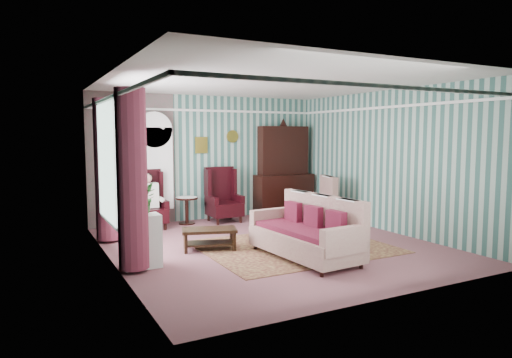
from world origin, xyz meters
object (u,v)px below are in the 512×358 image
wingback_left (148,200)px  round_side_table (187,211)px  wingback_right (224,195)px  nest_table (348,212)px  seated_woman (148,201)px  coffee_table (209,239)px  sofa (304,230)px  dresser_hutch (284,167)px  plant_stand (142,241)px  floral_armchair (314,204)px  bookcase (154,174)px

wingback_left → round_side_table: (0.90, 0.15, -0.33)m
wingback_right → nest_table: size_ratio=2.31×
round_side_table → wingback_right: bearing=-10.0°
round_side_table → seated_woman: bearing=-170.5°
round_side_table → coffee_table: bearing=-99.8°
wingback_left → sofa: size_ratio=0.61×
sofa → coffee_table: bearing=39.5°
dresser_hutch → nest_table: dresser_hutch is taller
plant_stand → sofa: sofa is taller
round_side_table → plant_stand: (-1.70, -2.90, 0.10)m
seated_woman → nest_table: bearing=-20.8°
round_side_table → floral_armchair: (2.55, -1.30, 0.14)m
plant_stand → wingback_right: bearing=47.2°
nest_table → round_side_table: bearing=151.8°
bookcase → floral_armchair: bookcase is taller
sofa → floral_armchair: 2.93m
wingback_left → dresser_hutch: bearing=4.4°
wingback_right → seated_woman: (-1.75, 0.00, -0.04)m
wingback_left → coffee_table: bearing=-77.8°
wingback_right → seated_woman: wingback_right is taller
sofa → floral_armchair: size_ratio=2.31×
wingback_left → nest_table: (4.07, -1.55, -0.35)m
plant_stand → floral_armchair: bearing=20.7°
round_side_table → sofa: (0.75, -3.61, 0.16)m
wingback_left → sofa: (1.65, -3.46, -0.16)m
wingback_right → bookcase: bearing=165.4°
dresser_hutch → round_side_table: bearing=-177.4°
nest_table → sofa: bearing=-141.8°
wingback_left → round_side_table: 0.97m
nest_table → wingback_left: bearing=159.2°
bookcase → round_side_table: 1.07m
nest_table → floral_armchair: floral_armchair is taller
bookcase → seated_woman: size_ratio=1.90×
round_side_table → nest_table: 3.60m
coffee_table → round_side_table: bearing=80.2°
wingback_left → plant_stand: size_ratio=1.56×
nest_table → sofa: 3.09m
seated_woman → round_side_table: size_ratio=1.97×
dresser_hutch → round_side_table: 2.75m
wingback_right → sofa: bearing=-91.7°
dresser_hutch → wingback_left: 3.55m
bookcase → wingback_left: bookcase is taller
dresser_hutch → wingback_right: (-1.75, -0.27, -0.55)m
wingback_right → round_side_table: 0.92m
plant_stand → sofa: bearing=-16.2°
wingback_right → floral_armchair: 2.06m
seated_woman → round_side_table: 0.96m
bookcase → coffee_table: (0.24, -2.64, -0.93)m
wingback_left → plant_stand: wingback_left is taller
coffee_table → plant_stand: bearing=-158.6°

